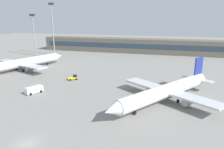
{
  "coord_description": "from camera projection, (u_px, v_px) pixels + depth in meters",
  "views": [
    {
      "loc": [
        24.31,
        -28.41,
        22.35
      ],
      "look_at": [
        4.64,
        40.0,
        3.0
      ],
      "focal_mm": 33.77,
      "sensor_mm": 36.0,
      "label": 1
    }
  ],
  "objects": [
    {
      "name": "airplane_near",
      "position": [
        166.0,
        91.0,
        56.67
      ],
      "size": [
        27.31,
        36.67,
        10.43
      ],
      "color": "white",
      "rests_on": "ground_plane"
    },
    {
      "name": "ground_plane",
      "position": [
        100.0,
        82.0,
        75.79
      ],
      "size": [
        400.0,
        400.0,
        0.0
      ],
      "primitive_type": "plane",
      "color": "gray"
    },
    {
      "name": "baggage_tug_yellow",
      "position": [
        73.0,
        78.0,
        77.99
      ],
      "size": [
        3.65,
        3.55,
        1.75
      ],
      "color": "yellow",
      "rests_on": "ground_plane"
    },
    {
      "name": "service_van_white",
      "position": [
        34.0,
        90.0,
        63.95
      ],
      "size": [
        4.05,
        5.55,
        2.08
      ],
      "color": "white",
      "rests_on": "ground_plane"
    },
    {
      "name": "airplane_mid",
      "position": [
        24.0,
        63.0,
        91.9
      ],
      "size": [
        29.51,
        41.25,
        10.58
      ],
      "color": "silver",
      "rests_on": "ground_plane"
    },
    {
      "name": "floodlight_tower_west",
      "position": [
        53.0,
        26.0,
        124.7
      ],
      "size": [
        3.2,
        0.8,
        30.57
      ],
      "color": "gray",
      "rests_on": "ground_plane"
    },
    {
      "name": "floodlight_tower_east",
      "position": [
        34.0,
        32.0,
        123.65
      ],
      "size": [
        3.2,
        0.8,
        24.27
      ],
      "color": "gray",
      "rests_on": "ground_plane"
    },
    {
      "name": "terminal_building",
      "position": [
        134.0,
        46.0,
        138.11
      ],
      "size": [
        123.88,
        12.13,
        9.0
      ],
      "color": "#5B564C",
      "rests_on": "ground_plane"
    }
  ]
}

